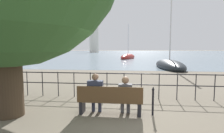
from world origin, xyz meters
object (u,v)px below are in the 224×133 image
sailboat_1 (128,57)px  harbor_lighthouse (94,36)px  seated_person_left (96,91)px  sailboat_0 (169,65)px  park_bench (110,101)px  seated_person_right (125,93)px  closed_umbrella (153,99)px  sailboat_2 (29,57)px

sailboat_1 → harbor_lighthouse: bearing=121.6°
seated_person_left → sailboat_1: size_ratio=0.15×
sailboat_0 → harbor_lighthouse: size_ratio=0.35×
park_bench → seated_person_right: (0.46, 0.08, 0.22)m
seated_person_right → harbor_lighthouse: bearing=102.6°
closed_umbrella → sailboat_2: sailboat_2 is taller
sailboat_2 → harbor_lighthouse: size_ratio=0.38×
park_bench → closed_umbrella: park_bench is taller
seated_person_left → sailboat_0: 15.09m
park_bench → closed_umbrella: bearing=3.8°
seated_person_left → seated_person_right: (0.93, 0.00, -0.04)m
sailboat_0 → sailboat_1: 19.64m
park_bench → seated_person_right: seated_person_right is taller
park_bench → closed_umbrella: size_ratio=2.22×
seated_person_left → closed_umbrella: (1.76, 0.01, -0.20)m
sailboat_2 → park_bench: bearing=-37.3°
sailboat_0 → sailboat_2: sailboat_2 is taller
park_bench → seated_person_left: (-0.46, 0.08, 0.25)m
seated_person_right → sailboat_0: sailboat_0 is taller
seated_person_left → sailboat_1: sailboat_1 is taller
sailboat_0 → harbor_lighthouse: harbor_lighthouse is taller
closed_umbrella → sailboat_1: bearing=92.3°
sailboat_2 → sailboat_1: bearing=24.2°
park_bench → sailboat_2: sailboat_2 is taller
seated_person_left → closed_umbrella: size_ratio=1.41×
sailboat_0 → sailboat_2: (-26.44, 16.47, -0.00)m
park_bench → closed_umbrella: (1.30, 0.09, 0.06)m
park_bench → harbor_lighthouse: (-24.47, 111.76, 10.52)m
park_bench → harbor_lighthouse: 114.89m
seated_person_right → sailboat_2: size_ratio=0.13×
closed_umbrella → park_bench: bearing=-176.2°
seated_person_left → harbor_lighthouse: harbor_lighthouse is taller
closed_umbrella → harbor_lighthouse: size_ratio=0.04×
seated_person_right → sailboat_0: (4.30, 14.14, -0.38)m
park_bench → sailboat_0: bearing=71.5°
sailboat_2 → seated_person_right: bearing=-36.7°
closed_umbrella → harbor_lighthouse: 115.08m
closed_umbrella → sailboat_2: size_ratio=0.10×
park_bench → seated_person_left: 0.53m
seated_person_left → harbor_lighthouse: bearing=102.1°
sailboat_1 → park_bench: bearing=-75.6°
closed_umbrella → seated_person_right: bearing=-179.7°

